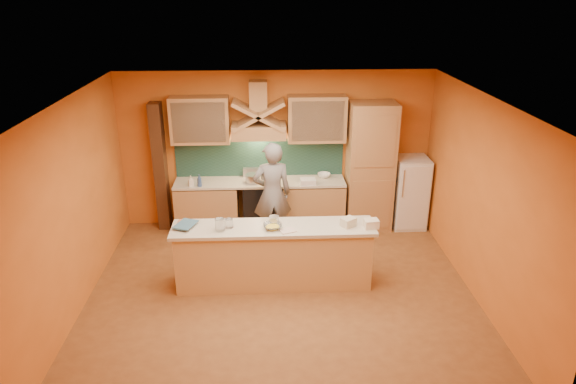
{
  "coord_description": "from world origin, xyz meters",
  "views": [
    {
      "loc": [
        -0.2,
        -6.28,
        4.14
      ],
      "look_at": [
        0.14,
        0.9,
        1.23
      ],
      "focal_mm": 32.0,
      "sensor_mm": 36.0,
      "label": 1
    }
  ],
  "objects_px": {
    "fridge": "(409,192)",
    "kitchen_scale": "(274,221)",
    "stove": "(260,205)",
    "person": "(272,194)",
    "mixing_bowl": "(273,226)"
  },
  "relations": [
    {
      "from": "fridge",
      "to": "kitchen_scale",
      "type": "height_order",
      "value": "fridge"
    },
    {
      "from": "stove",
      "to": "kitchen_scale",
      "type": "xyz_separation_m",
      "value": [
        0.21,
        -1.81,
        0.54
      ]
    },
    {
      "from": "mixing_bowl",
      "to": "person",
      "type": "bearing_deg",
      "value": 89.27
    },
    {
      "from": "fridge",
      "to": "mixing_bowl",
      "type": "relative_size",
      "value": 4.99
    },
    {
      "from": "stove",
      "to": "person",
      "type": "bearing_deg",
      "value": -69.41
    },
    {
      "from": "person",
      "to": "mixing_bowl",
      "type": "relative_size",
      "value": 6.85
    },
    {
      "from": "stove",
      "to": "mixing_bowl",
      "type": "xyz_separation_m",
      "value": [
        0.19,
        -1.97,
        0.53
      ]
    },
    {
      "from": "stove",
      "to": "fridge",
      "type": "distance_m",
      "value": 2.71
    },
    {
      "from": "stove",
      "to": "fridge",
      "type": "xyz_separation_m",
      "value": [
        2.7,
        0.0,
        0.2
      ]
    },
    {
      "from": "fridge",
      "to": "kitchen_scale",
      "type": "xyz_separation_m",
      "value": [
        -2.49,
        -1.81,
        0.34
      ]
    },
    {
      "from": "fridge",
      "to": "person",
      "type": "height_order",
      "value": "person"
    },
    {
      "from": "fridge",
      "to": "person",
      "type": "xyz_separation_m",
      "value": [
        -2.49,
        -0.55,
        0.24
      ]
    },
    {
      "from": "kitchen_scale",
      "to": "mixing_bowl",
      "type": "relative_size",
      "value": 0.45
    },
    {
      "from": "person",
      "to": "mixing_bowl",
      "type": "xyz_separation_m",
      "value": [
        -0.02,
        -1.42,
        0.08
      ]
    },
    {
      "from": "stove",
      "to": "fridge",
      "type": "height_order",
      "value": "fridge"
    }
  ]
}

